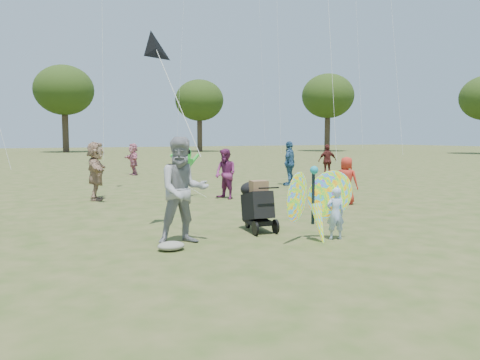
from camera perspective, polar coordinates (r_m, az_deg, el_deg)
name	(u,v)px	position (r m, az deg, el deg)	size (l,w,h in m)	color
ground	(286,245)	(8.79, 5.58, -7.93)	(160.00, 160.00, 0.00)	#51592B
child_girl	(335,214)	(9.34, 11.55, -4.03)	(0.37, 0.24, 1.02)	#A1B8E5
adult_man	(183,191)	(8.80, -6.93, -1.28)	(0.98, 0.76, 2.01)	gray
grey_bag	(171,246)	(8.46, -8.40, -7.95)	(0.49, 0.40, 0.16)	gray
crowd_a	(346,180)	(14.23, 12.82, -0.06)	(0.69, 0.45, 1.41)	red
crowd_c	(289,163)	(19.30, 6.05, 2.04)	(1.06, 0.44, 1.81)	#305D86
crowd_d	(96,171)	(15.41, -17.15, 1.06)	(1.71, 0.55, 1.85)	#A27D63
crowd_e	(226,174)	(15.03, -1.77, 0.76)	(0.79, 0.61, 1.62)	#78285F
crowd_h	(327,161)	(23.46, 10.61, 2.32)	(0.94, 0.39, 1.61)	#551F1C
crowd_j	(133,159)	(24.98, -12.89, 2.50)	(1.53, 0.49, 1.65)	#C16E84
jogging_stroller	(256,203)	(9.92, 2.02, -2.77)	(0.57, 1.08, 1.09)	black
butterfly_kite	(316,204)	(9.09, 9.21, -2.96)	(1.74, 0.75, 1.65)	#FF3728
delta_kite_rig	(156,49)	(10.22, -10.19, 15.41)	(0.92, 1.64, 2.62)	black
alien_kite	(185,168)	(15.58, -6.73, 1.48)	(1.12, 0.69, 1.74)	#33DC42
tree_line	(91,90)	(53.10, -17.70, 10.36)	(91.78, 33.60, 10.79)	#3A2D21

